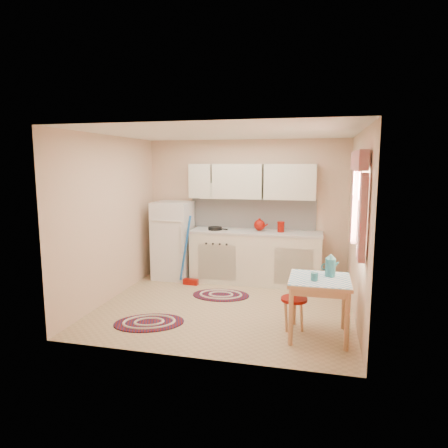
{
  "coord_description": "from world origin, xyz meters",
  "views": [
    {
      "loc": [
        1.29,
        -5.46,
        2.08
      ],
      "look_at": [
        -0.08,
        0.25,
        1.19
      ],
      "focal_mm": 32.0,
      "sensor_mm": 36.0,
      "label": 1
    }
  ],
  "objects_px": {
    "base_cabinets": "(256,258)",
    "table": "(319,308)",
    "stool": "(294,314)",
    "fridge": "(173,240)"
  },
  "relations": [
    {
      "from": "base_cabinets",
      "to": "stool",
      "type": "distance_m",
      "value": 2.08
    },
    {
      "from": "table",
      "to": "base_cabinets",
      "type": "bearing_deg",
      "value": 118.24
    },
    {
      "from": "fridge",
      "to": "stool",
      "type": "distance_m",
      "value": 3.0
    },
    {
      "from": "table",
      "to": "stool",
      "type": "bearing_deg",
      "value": 157.66
    },
    {
      "from": "fridge",
      "to": "table",
      "type": "distance_m",
      "value": 3.29
    },
    {
      "from": "fridge",
      "to": "base_cabinets",
      "type": "distance_m",
      "value": 1.54
    },
    {
      "from": "fridge",
      "to": "stool",
      "type": "height_order",
      "value": "fridge"
    },
    {
      "from": "table",
      "to": "stool",
      "type": "distance_m",
      "value": 0.36
    },
    {
      "from": "base_cabinets",
      "to": "table",
      "type": "relative_size",
      "value": 3.12
    },
    {
      "from": "table",
      "to": "stool",
      "type": "height_order",
      "value": "table"
    }
  ]
}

